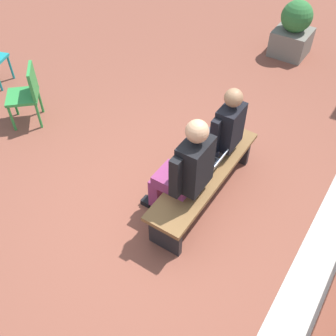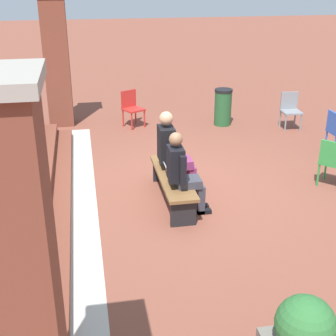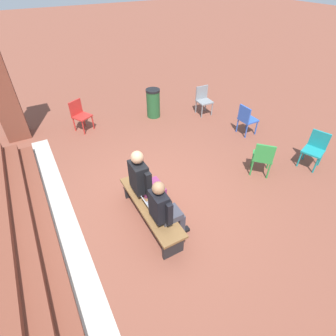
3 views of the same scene
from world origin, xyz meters
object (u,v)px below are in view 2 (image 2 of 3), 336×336
at_px(plastic_chair_mid_courtyard, 290,108).
at_px(bench, 173,181).
at_px(laptop, 173,174).
at_px(plastic_chair_near_bench_left, 333,160).
at_px(litter_bin, 223,107).
at_px(person_adult, 173,150).
at_px(plastic_chair_near_bench_right, 131,106).
at_px(person_student, 182,171).

bearing_deg(plastic_chair_mid_courtyard, bench, 133.03).
height_order(laptop, plastic_chair_mid_courtyard, plastic_chair_mid_courtyard).
bearing_deg(plastic_chair_near_bench_left, plastic_chair_mid_courtyard, -11.46).
bearing_deg(laptop, litter_bin, -27.17).
relative_size(person_adult, plastic_chair_near_bench_left, 1.65).
height_order(plastic_chair_near_bench_right, plastic_chair_near_bench_left, same).
bearing_deg(plastic_chair_near_bench_right, plastic_chair_mid_courtyard, -103.52).
xyz_separation_m(bench, plastic_chair_near_bench_right, (4.01, 0.19, 0.13)).
distance_m(laptop, litter_bin, 4.28).
xyz_separation_m(plastic_chair_near_bench_left, litter_bin, (3.67, 0.81, -0.05)).
bearing_deg(litter_bin, plastic_chair_mid_courtyard, -111.37).
distance_m(person_student, plastic_chair_near_bench_left, 2.73).
bearing_deg(plastic_chair_mid_courtyard, plastic_chair_near_bench_left, 168.54).
bearing_deg(plastic_chair_near_bench_right, bench, -177.24).
relative_size(bench, plastic_chair_near_bench_right, 2.14).
bearing_deg(plastic_chair_near_bench_left, person_student, 99.73).
bearing_deg(plastic_chair_mid_courtyard, laptop, 133.70).
relative_size(laptop, plastic_chair_mid_courtyard, 0.38).
distance_m(bench, plastic_chair_near_bench_right, 4.02).
height_order(person_adult, litter_bin, person_adult).
relative_size(bench, person_student, 1.39).
bearing_deg(plastic_chair_near_bench_left, litter_bin, 12.41).
bearing_deg(person_student, laptop, 13.05).
relative_size(plastic_chair_mid_courtyard, litter_bin, 0.98).
height_order(person_student, plastic_chair_near_bench_right, person_student).
distance_m(bench, plastic_chair_mid_courtyard, 4.62).
xyz_separation_m(person_adult, plastic_chair_near_bench_right, (3.68, 0.26, -0.25)).
xyz_separation_m(person_student, person_adult, (0.75, -0.01, 0.04)).
xyz_separation_m(person_adult, plastic_chair_mid_courtyard, (2.82, -3.31, -0.25)).
height_order(bench, person_adult, person_adult).
relative_size(person_student, plastic_chair_near_bench_right, 1.54).
relative_size(person_adult, plastic_chair_near_bench_right, 1.65).
bearing_deg(plastic_chair_near_bench_left, laptop, 92.70).
height_order(person_student, litter_bin, person_student).
relative_size(bench, laptop, 5.62).
height_order(bench, person_student, person_student).
height_order(laptop, litter_bin, litter_bin).
relative_size(person_student, plastic_chair_near_bench_left, 1.54).
distance_m(bench, laptop, 0.17).
bearing_deg(laptop, plastic_chair_near_bench_right, 2.54).
bearing_deg(litter_bin, person_student, 155.60).
bearing_deg(person_adult, laptop, 168.93).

